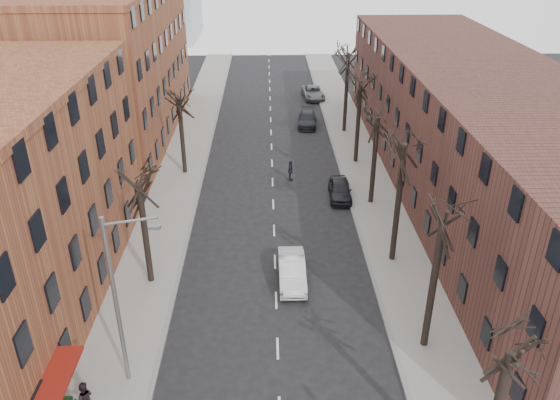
{
  "coord_description": "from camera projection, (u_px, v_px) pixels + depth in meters",
  "views": [
    {
      "loc": [
        -0.42,
        -9.51,
        19.81
      ],
      "look_at": [
        0.35,
        20.99,
        4.0
      ],
      "focal_mm": 35.0,
      "sensor_mm": 36.0,
      "label": 1
    }
  ],
  "objects": [
    {
      "name": "sidewalk_left",
      "position": [
        182.0,
        168.0,
        48.42
      ],
      "size": [
        4.0,
        90.0,
        0.15
      ],
      "primitive_type": "cube",
      "color": "gray",
      "rests_on": "ground"
    },
    {
      "name": "sidewalk_right",
      "position": [
        361.0,
        166.0,
        48.77
      ],
      "size": [
        4.0,
        90.0,
        0.15
      ],
      "primitive_type": "cube",
      "color": "gray",
      "rests_on": "ground"
    },
    {
      "name": "building_left_far",
      "position": [
        106.0,
        66.0,
        53.04
      ],
      "size": [
        12.0,
        28.0,
        14.0
      ],
      "primitive_type": "cube",
      "color": "brown",
      "rests_on": "ground"
    },
    {
      "name": "building_right",
      "position": [
        479.0,
        133.0,
        42.25
      ],
      "size": [
        12.0,
        50.0,
        10.0
      ],
      "primitive_type": "cube",
      "color": "#4E2B24",
      "rests_on": "ground"
    },
    {
      "name": "tree_right_b",
      "position": [
        423.0,
        346.0,
        28.39
      ],
      "size": [
        5.2,
        5.2,
        10.8
      ],
      "primitive_type": null,
      "color": "black",
      "rests_on": "ground"
    },
    {
      "name": "tree_right_c",
      "position": [
        392.0,
        260.0,
        35.49
      ],
      "size": [
        5.2,
        5.2,
        11.6
      ],
      "primitive_type": null,
      "color": "black",
      "rests_on": "ground"
    },
    {
      "name": "tree_right_d",
      "position": [
        370.0,
        203.0,
        42.59
      ],
      "size": [
        5.2,
        5.2,
        10.0
      ],
      "primitive_type": null,
      "color": "black",
      "rests_on": "ground"
    },
    {
      "name": "tree_right_e",
      "position": [
        355.0,
        162.0,
        49.69
      ],
      "size": [
        5.2,
        5.2,
        10.8
      ],
      "primitive_type": null,
      "color": "black",
      "rests_on": "ground"
    },
    {
      "name": "tree_right_f",
      "position": [
        344.0,
        132.0,
        56.79
      ],
      "size": [
        5.2,
        5.2,
        11.6
      ],
      "primitive_type": null,
      "color": "black",
      "rests_on": "ground"
    },
    {
      "name": "tree_left_a",
      "position": [
        152.0,
        282.0,
        33.37
      ],
      "size": [
        5.2,
        5.2,
        9.5
      ],
      "primitive_type": null,
      "color": "black",
      "rests_on": "ground"
    },
    {
      "name": "tree_left_b",
      "position": [
        185.0,
        173.0,
        47.57
      ],
      "size": [
        5.2,
        5.2,
        9.5
      ],
      "primitive_type": null,
      "color": "black",
      "rests_on": "ground"
    },
    {
      "name": "streetlight",
      "position": [
        119.0,
        296.0,
        23.98
      ],
      "size": [
        2.45,
        0.22,
        9.03
      ],
      "color": "slate",
      "rests_on": "ground"
    },
    {
      "name": "silver_sedan",
      "position": [
        292.0,
        270.0,
        33.14
      ],
      "size": [
        1.63,
        4.59,
        1.51
      ],
      "primitive_type": "imported",
      "rotation": [
        0.0,
        0.0,
        0.01
      ],
      "color": "silver",
      "rests_on": "ground"
    },
    {
      "name": "parked_car_near",
      "position": [
        340.0,
        189.0,
        43.11
      ],
      "size": [
        1.88,
        4.3,
        1.44
      ],
      "primitive_type": "imported",
      "rotation": [
        0.0,
        0.0,
        -0.04
      ],
      "color": "black",
      "rests_on": "ground"
    },
    {
      "name": "parked_car_mid",
      "position": [
        307.0,
        119.0,
        58.22
      ],
      "size": [
        2.35,
        4.95,
        1.39
      ],
      "primitive_type": "imported",
      "rotation": [
        0.0,
        0.0,
        -0.09
      ],
      "color": "black",
      "rests_on": "ground"
    },
    {
      "name": "parked_car_far",
      "position": [
        313.0,
        93.0,
        66.99
      ],
      "size": [
        2.79,
        5.34,
        1.43
      ],
      "primitive_type": "imported",
      "rotation": [
        0.0,
        0.0,
        0.08
      ],
      "color": "slate",
      "rests_on": "ground"
    },
    {
      "name": "pedestrian_b",
      "position": [
        84.0,
        398.0,
        23.98
      ],
      "size": [
        1.0,
        0.88,
        1.74
      ],
      "primitive_type": "imported",
      "rotation": [
        0.0,
        0.0,
        3.44
      ],
      "color": "black",
      "rests_on": "sidewalk_left"
    },
    {
      "name": "pedestrian_crossing",
      "position": [
        290.0,
        171.0,
        45.88
      ],
      "size": [
        0.6,
        1.11,
        1.8
      ],
      "primitive_type": "imported",
      "rotation": [
        0.0,
        0.0,
        1.41
      ],
      "color": "black",
      "rests_on": "ground"
    }
  ]
}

